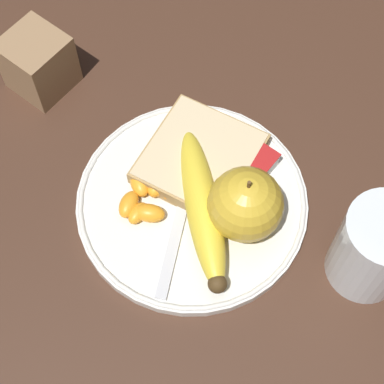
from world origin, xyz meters
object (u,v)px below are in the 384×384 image
fork (183,205)px  condiment_caddy (38,63)px  juice_glass (374,250)px  apple (246,205)px  banana (203,208)px  jam_packet (256,164)px  plate (192,202)px  bread_slice (200,158)px

fork → condiment_caddy: 0.25m
juice_glass → apple: 0.13m
juice_glass → condiment_caddy: 0.43m
juice_glass → fork: size_ratio=0.62×
banana → fork: 0.03m
jam_packet → plate: bearing=157.7°
juice_glass → jam_packet: size_ratio=2.42×
juice_glass → apple: bearing=107.2°
apple → condiment_caddy: apple is taller
banana → bread_slice: (0.05, 0.04, -0.01)m
banana → fork: size_ratio=0.95×
juice_glass → apple: juice_glass is taller
plate → bread_slice: size_ratio=1.83×
plate → bread_slice: 0.05m
bread_slice → condiment_caddy: size_ratio=1.88×
fork → bread_slice: bearing=-7.2°
juice_glass → jam_packet: 0.16m
juice_glass → banana: juice_glass is taller
apple → bread_slice: bearing=71.3°
banana → plate: bearing=70.3°
plate → juice_glass: size_ratio=2.38×
condiment_caddy → apple: bearing=-90.9°
banana → jam_packet: size_ratio=3.69×
plate → bread_slice: bread_slice is taller
apple → bread_slice: size_ratio=0.63×
plate → jam_packet: jam_packet is taller
jam_packet → condiment_caddy: size_ratio=0.60×
condiment_caddy → juice_glass: bearing=-85.4°
juice_glass → banana: (-0.06, 0.17, -0.02)m
apple → bread_slice: 0.09m
fork → condiment_caddy: size_ratio=2.32×
jam_packet → fork: bearing=158.5°
bread_slice → jam_packet: size_ratio=3.15×
fork → jam_packet: size_ratio=3.89×
fork → juice_glass: bearing=-97.3°
apple → condiment_caddy: 0.31m
banana → jam_packet: (0.08, -0.01, -0.01)m
plate → banana: size_ratio=1.56×
plate → condiment_caddy: (0.02, 0.25, 0.03)m
banana → fork: banana is taller
juice_glass → bread_slice: 0.21m
jam_packet → juice_glass: bearing=-97.4°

